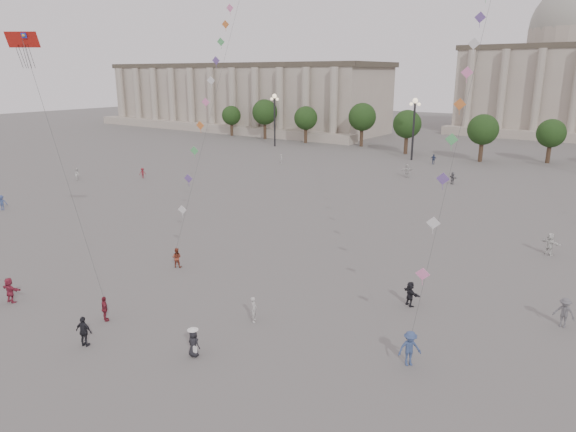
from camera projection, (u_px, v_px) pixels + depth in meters
The scene contains 24 objects.
ground at pixel (160, 367), 26.73m from camera, with size 360.00×360.00×0.00m, color #5E5B58.
hall_west at pixel (239, 97), 139.99m from camera, with size 84.00×26.22×17.20m.
hall_central at pixel (569, 75), 124.26m from camera, with size 48.30×34.30×35.50m.
tree_row at pixel (516, 130), 86.47m from camera, with size 137.12×5.12×8.00m.
lamp_post_far_west at pixel (275, 110), 104.78m from camera, with size 2.00×0.90×10.65m.
lamp_post_mid_west at pixel (414, 118), 88.04m from camera, with size 2.00×0.90×10.65m.
person_crowd_0 at pixel (433, 159), 85.63m from camera, with size 0.99×0.41×1.69m, color navy.
person_crowd_1 at pixel (77, 174), 72.90m from camera, with size 0.84×0.65×1.73m, color silver.
person_crowd_2 at pixel (143, 173), 74.40m from camera, with size 0.97×0.55×1.49m, color maroon.
person_crowd_3 at pixel (410, 294), 33.58m from camera, with size 1.55×0.49×1.67m, color black.
person_crowd_4 at pixel (407, 171), 74.98m from camera, with size 1.80×0.57×1.94m, color silver.
person_crowd_5 at pixel (2, 203), 57.07m from camera, with size 1.09×0.63×1.69m, color #37497C.
person_crowd_6 at pixel (564, 313), 30.72m from camera, with size 1.22×0.70×1.88m, color #58585C.
person_crowd_7 at pixel (550, 244), 43.01m from camera, with size 1.77×0.56×1.90m, color silver.
person_crowd_10 at pixel (281, 159), 86.63m from camera, with size 0.54×0.36×1.48m, color #B9B9B4.
person_crowd_12 at pixel (453, 178), 70.41m from camera, with size 1.55×0.49×1.68m, color slate.
person_crowd_13 at pixel (254, 309), 31.45m from camera, with size 0.59×0.39×1.62m, color #B3B3AF.
tourist_0 at pixel (105, 309), 31.51m from camera, with size 0.94×0.39×1.61m, color maroon.
tourist_2 at pixel (10, 290), 34.07m from camera, with size 1.61×0.51×1.74m, color #9D2A42.
tourist_4 at pixel (84, 331), 28.58m from camera, with size 1.05×0.44×1.79m, color black.
kite_flyer_0 at pixel (177, 258), 40.28m from camera, with size 0.77×0.60×1.58m, color brown.
kite_flyer_1 at pixel (410, 348), 26.68m from camera, with size 1.25×0.72×1.94m, color #344876.
hat_person at pixel (194, 342), 27.57m from camera, with size 0.76×0.60×1.69m.
dragon_kite at pixel (25, 52), 35.10m from camera, with size 6.22×2.15×18.68m.
Camera 1 is at (19.12, -15.37, 14.81)m, focal length 32.00 mm.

